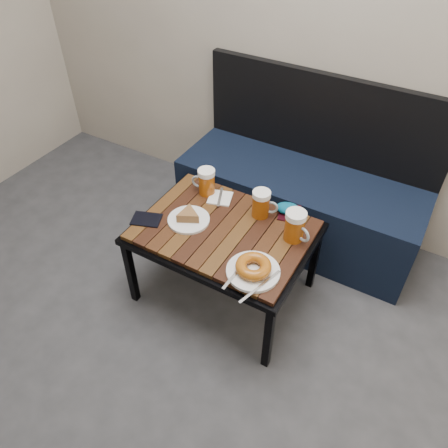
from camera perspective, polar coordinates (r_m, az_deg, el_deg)
The scene contains 12 objects.
bench at distance 2.63m, azimuth 9.84°, elevation 3.43°, with size 1.40×0.50×0.95m.
cafe_table at distance 2.12m, azimuth 0.00°, elevation -1.44°, with size 0.84×0.62×0.47m.
beer_mug_left at distance 2.26m, azimuth -2.35°, elevation 5.57°, with size 0.13×0.10×0.14m.
beer_mug_centre at distance 2.13m, azimuth 4.93°, elevation 2.65°, with size 0.14×0.11×0.14m.
beer_mug_right at distance 2.01m, azimuth 9.28°, elevation -0.27°, with size 0.15×0.12×0.16m.
plate_pie at distance 2.12m, azimuth -4.65°, elevation 0.88°, with size 0.21×0.21×0.06m.
plate_bagel at distance 1.88m, azimuth 3.84°, elevation -5.82°, with size 0.23×0.30×0.06m.
napkin_left at distance 2.26m, azimuth -0.51°, elevation 3.45°, with size 0.15×0.15×0.01m.
napkin_right at distance 1.87m, azimuth 3.64°, elevation -7.02°, with size 0.14×0.12×0.01m.
passport_navy at distance 2.17m, azimuth -10.09°, elevation 0.61°, with size 0.10×0.14×0.01m, color black.
passport_burgundy at distance 2.20m, azimuth 8.53°, elevation 1.48°, with size 0.10×0.14×0.01m, color black.
knit_pouch at distance 2.19m, azimuth 8.32°, elevation 2.03°, with size 0.12×0.08×0.05m, color navy.
Camera 1 is at (0.67, -0.21, 1.89)m, focal length 35.00 mm.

